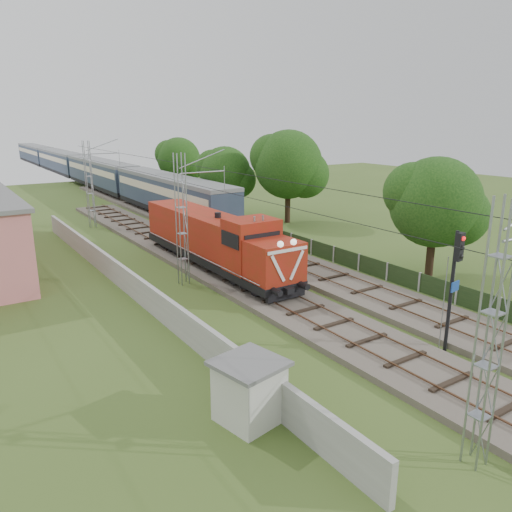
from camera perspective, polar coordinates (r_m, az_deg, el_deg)
ground at (r=23.71m, az=11.37°, el=-9.61°), size 140.00×140.00×0.00m
track_main at (r=28.61m, az=1.55°, el=-4.46°), size 4.20×70.00×0.45m
track_side at (r=41.72m, az=-2.97°, el=1.92°), size 4.20×80.00×0.45m
catenary at (r=30.37m, az=-8.41°, el=4.13°), size 3.31×70.00×8.00m
boundary_wall at (r=29.93m, az=-14.34°, el=-2.90°), size 0.25×40.00×1.50m
fence at (r=30.98m, az=18.19°, el=-2.86°), size 0.12×32.00×1.20m
locomotive at (r=33.27m, az=-4.71°, el=1.92°), size 2.88×16.42×4.17m
coach_rake at (r=85.76m, az=-19.63°, el=9.68°), size 3.19×95.28×3.69m
signal_post at (r=22.56m, az=21.83°, el=-1.58°), size 0.60×0.47×5.45m
relay_hut at (r=17.32m, az=-0.77°, el=-15.14°), size 2.50×2.50×2.19m
tree_a at (r=33.27m, az=19.90°, el=5.69°), size 5.95×5.66×7.71m
tree_b at (r=48.79m, az=3.80°, el=10.31°), size 6.91×6.58×8.95m
tree_c at (r=51.90m, az=-3.50°, el=9.42°), size 5.58×5.32×7.23m
tree_d at (r=67.15m, az=-8.75°, el=10.84°), size 5.87×5.59×7.61m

